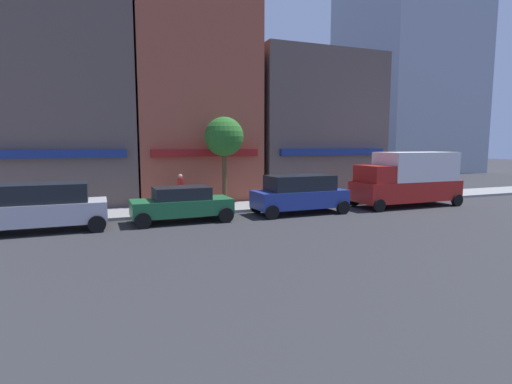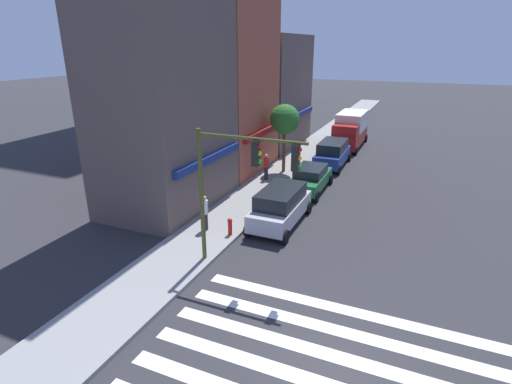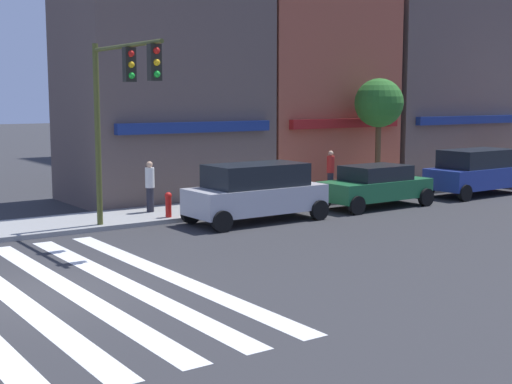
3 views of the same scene
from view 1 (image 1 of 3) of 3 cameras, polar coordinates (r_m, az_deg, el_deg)
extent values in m
cube|color=brown|center=(24.97, -26.72, 16.56)|extent=(7.72, 5.00, 16.00)
cube|color=navy|center=(21.92, -26.64, 4.87)|extent=(6.56, 0.30, 0.40)
cube|color=#9E4C38|center=(25.36, -8.79, 14.83)|extent=(7.13, 5.00, 14.08)
cube|color=maroon|center=(22.53, -7.11, 5.57)|extent=(6.06, 0.30, 0.40)
cube|color=brown|center=(28.17, 8.21, 9.41)|extent=(8.74, 5.00, 9.56)
cube|color=navy|center=(25.87, 11.06, 5.65)|extent=(7.43, 0.30, 0.40)
cube|color=#B7B7BC|center=(18.01, -28.00, -2.63)|extent=(4.70, 1.91, 0.85)
cube|color=black|center=(17.90, -28.14, -0.10)|extent=(3.29, 1.75, 0.75)
cylinder|color=black|center=(18.89, -21.74, -3.21)|extent=(0.68, 0.22, 0.68)
cylinder|color=black|center=(17.02, -21.76, -4.28)|extent=(0.68, 0.22, 0.68)
cube|color=#1E6638|center=(18.20, -10.56, -2.08)|extent=(4.42, 1.85, 0.70)
cube|color=black|center=(18.12, -10.60, -0.13)|extent=(2.44, 1.69, 0.55)
cylinder|color=black|center=(18.90, -16.40, -3.00)|extent=(0.68, 0.22, 0.68)
cylinder|color=black|center=(17.14, -15.86, -3.97)|extent=(0.68, 0.22, 0.68)
cylinder|color=black|center=(19.53, -5.87, -2.44)|extent=(0.68, 0.22, 0.68)
cylinder|color=black|center=(17.83, -4.31, -3.32)|extent=(0.68, 0.22, 0.68)
cube|color=navy|center=(20.16, 6.26, -0.94)|extent=(4.73, 1.97, 0.85)
cube|color=black|center=(20.06, 6.29, 1.33)|extent=(3.31, 1.79, 0.75)
cylinder|color=black|center=(20.27, 0.12, -2.07)|extent=(0.68, 0.22, 0.68)
cylinder|color=black|center=(18.54, 2.28, -2.91)|extent=(0.68, 0.22, 0.68)
cylinder|color=black|center=(21.98, 9.58, -1.47)|extent=(0.68, 0.22, 0.68)
cylinder|color=black|center=(20.40, 12.33, -2.17)|extent=(0.68, 0.22, 0.68)
cube|color=#B21E19|center=(23.99, 20.61, 0.21)|extent=(6.21, 2.22, 1.10)
cube|color=silver|center=(24.30, 21.83, 3.43)|extent=(4.35, 2.21, 1.60)
cube|color=#B21E19|center=(22.62, 16.97, 2.52)|extent=(1.74, 2.09, 0.90)
cylinder|color=black|center=(23.23, 13.79, -1.12)|extent=(0.68, 0.22, 0.68)
cylinder|color=black|center=(21.50, 17.17, -1.86)|extent=(0.68, 0.22, 0.68)
cylinder|color=black|center=(26.69, 23.28, -0.48)|extent=(0.68, 0.22, 0.68)
cylinder|color=black|center=(25.19, 26.79, -1.06)|extent=(0.68, 0.22, 0.68)
cylinder|color=#23232D|center=(21.47, -10.69, -1.05)|extent=(0.26, 0.26, 0.85)
cylinder|color=red|center=(21.38, -10.73, 1.01)|extent=(0.32, 0.32, 0.70)
sphere|color=tan|center=(21.34, -10.76, 2.24)|extent=(0.22, 0.22, 0.22)
cylinder|color=brown|center=(21.48, -4.53, 1.95)|extent=(0.24, 0.24, 3.01)
sphere|color=#286623|center=(21.40, -4.59, 7.91)|extent=(2.08, 2.08, 2.08)
camera|label=2|loc=(23.52, -83.29, 13.81)|focal=28.00mm
camera|label=3|loc=(15.65, -116.99, -0.78)|focal=50.00mm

